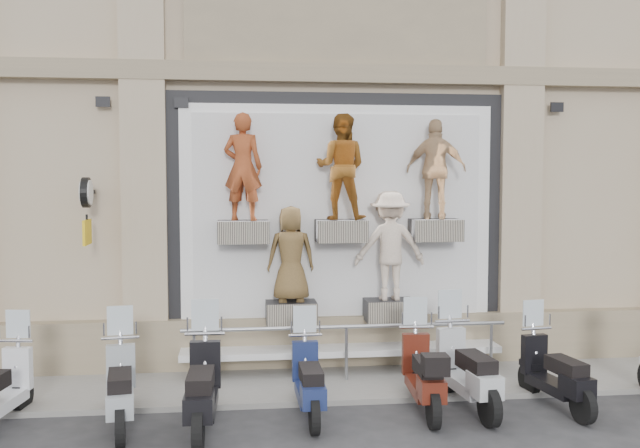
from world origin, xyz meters
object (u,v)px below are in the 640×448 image
Objects in this scene: scooter_d at (202,370)px; clock_sign_bracket at (87,202)px; scooter_g at (467,353)px; scooter_f at (423,358)px; scooter_c at (120,371)px; guard_rail at (346,355)px; scooter_e at (309,366)px; scooter_h at (555,358)px.

clock_sign_bracket is at bearing 130.28° from scooter_d.
clock_sign_bracket is 6.01m from scooter_g.
scooter_f is (4.74, -1.84, -2.06)m from clock_sign_bracket.
clock_sign_bracket reaches higher than scooter_g.
scooter_f is (3.97, 0.15, 0.00)m from scooter_c.
scooter_d reaches higher than scooter_c.
scooter_e is at bearing -117.07° from guard_rail.
scooter_g is 1.22m from scooter_h.
scooter_g is (0.62, 0.02, 0.04)m from scooter_f.
scooter_e is 3.40m from scooter_h.
scooter_e is at bearing 176.33° from scooter_g.
scooter_c is at bearing 176.72° from scooter_g.
scooter_f is 1.84m from scooter_h.
scooter_e is (3.18, -1.88, -2.10)m from clock_sign_bracket.
clock_sign_bracket is at bearing 155.84° from scooter_g.
scooter_d is at bearing -178.51° from scooter_g.
scooter_d is at bearing 175.52° from scooter_h.
guard_rail is 4.96× the size of clock_sign_bracket.
clock_sign_bracket reaches higher than scooter_d.
clock_sign_bracket reaches higher than scooter_f.
clock_sign_bracket is at bearing 103.00° from scooter_c.
scooter_f is 0.62m from scooter_g.
guard_rail is 2.77m from scooter_d.
scooter_h is (1.21, -0.11, -0.07)m from scooter_g.
clock_sign_bracket is 5.48m from scooter_f.
scooter_d reaches higher than scooter_e.
scooter_f reaches higher than scooter_h.
scooter_e is 0.99× the size of scooter_h.
clock_sign_bracket is (-3.90, 0.47, 2.34)m from guard_rail.
clock_sign_bracket is at bearing 155.30° from scooter_h.
scooter_f is at bearing 169.06° from scooter_h.
scooter_h is at bearing -10.48° from scooter_g.
scooter_c reaches higher than scooter_h.
scooter_g is (4.60, 0.17, 0.05)m from scooter_c.
guard_rail is 3.50m from scooter_c.
scooter_h is (5.81, 0.06, -0.03)m from scooter_c.
scooter_g reaches higher than scooter_c.
clock_sign_bracket is 0.59× the size of scooter_e.
scooter_f reaches higher than scooter_c.
guard_rail is 3.05m from scooter_h.
scooter_d is at bearing -51.36° from clock_sign_bracket.
scooter_h is (1.84, -0.08, -0.03)m from scooter_f.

